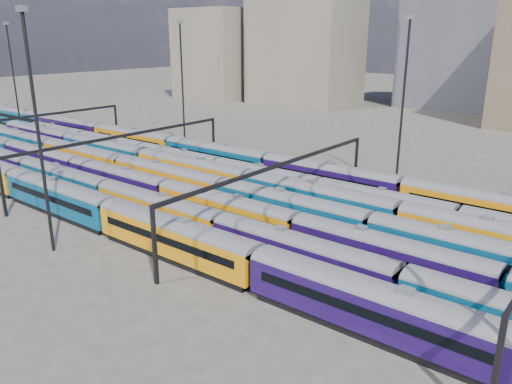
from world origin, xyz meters
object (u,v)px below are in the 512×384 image
Objects in this scene: rake_0 at (175,234)px; rake_2 at (167,191)px; rake_1 at (158,207)px; mast_2 at (37,126)px.

rake_0 reaches higher than rake_2.
mast_2 reaches higher than rake_1.
rake_0 is at bearing 29.55° from mast_2.
rake_1 is 4.05× the size of mast_2.
mast_2 is at bearing -150.45° from rake_0.
rake_1 is at bearing -50.75° from rake_2.
mast_2 is at bearing -89.19° from rake_2.
mast_2 is (-3.85, -12.00, 11.28)m from rake_1.
rake_2 is at bearing 129.25° from rake_1.
rake_0 is 0.88× the size of rake_2.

